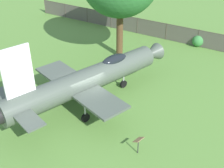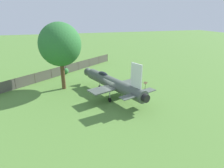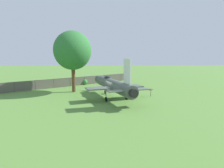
# 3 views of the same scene
# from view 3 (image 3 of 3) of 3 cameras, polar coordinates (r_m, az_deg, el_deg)

# --- Properties ---
(ground_plane) EXTENTS (200.00, 200.00, 0.00)m
(ground_plane) POSITION_cam_3_polar(r_m,az_deg,el_deg) (26.44, 0.42, -4.57)
(ground_plane) COLOR #568438
(display_jet) EXTENTS (13.50, 8.36, 5.78)m
(display_jet) POSITION_cam_3_polar(r_m,az_deg,el_deg) (26.38, 0.15, -0.14)
(display_jet) COLOR #4C564C
(display_jet) RESTS_ON ground_plane
(shade_tree) EXTENTS (6.79, 6.23, 10.23)m
(shade_tree) POSITION_cam_3_polar(r_m,az_deg,el_deg) (31.58, -12.19, 10.14)
(shade_tree) COLOR brown
(shade_tree) RESTS_ON ground_plane
(perimeter_fence) EXTENTS (20.68, 27.43, 1.79)m
(perimeter_fence) POSITION_cam_3_polar(r_m,az_deg,el_deg) (38.22, -12.89, 0.74)
(perimeter_fence) COLOR #4C4238
(perimeter_fence) RESTS_ON ground_plane
(shrub_near_fence) EXTENTS (1.17, 1.09, 1.18)m
(shrub_near_fence) POSITION_cam_3_polar(r_m,az_deg,el_deg) (39.89, -8.43, 0.67)
(shrub_near_fence) COLOR #387F3D
(shrub_near_fence) RESTS_ON ground_plane
(info_plaque) EXTENTS (0.71, 0.61, 1.14)m
(info_plaque) POSITION_cam_3_polar(r_m,az_deg,el_deg) (28.30, 12.02, -2.12)
(info_plaque) COLOR #333333
(info_plaque) RESTS_ON ground_plane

